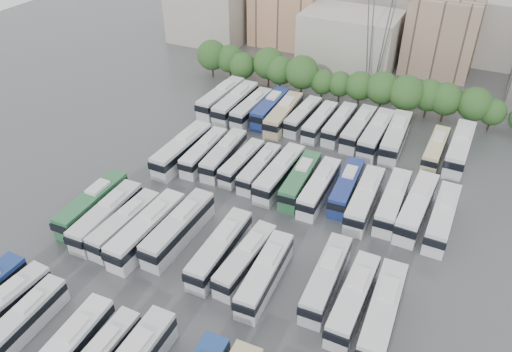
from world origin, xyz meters
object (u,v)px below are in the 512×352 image
at_px(bus_r2_s1, 182,149).
at_px(bus_r2_s3, 224,154).
at_px(bus_r1_s1, 107,216).
at_px(bus_r2_s7, 300,180).
at_px(bus_r1_s6, 220,249).
at_px(bus_r2_s13, 442,217).
at_px(bus_r1_s3, 147,229).
at_px(bus_r1_s7, 246,259).
at_px(bus_r2_s8, 319,187).
at_px(bus_r1_s11, 353,299).
at_px(bus_r3_s3, 270,108).
at_px(bus_r1_s0, 93,204).
at_px(bus_r2_s5, 260,168).
at_px(bus_r3_s7, 339,124).
at_px(bus_r3_s4, 284,114).
at_px(bus_r3_s6, 320,122).
at_px(bus_r3_s2, 252,108).
at_px(bus_r0_s1, 2,308).
at_px(bus_r3_s5, 303,116).
at_px(bus_r2_s4, 242,162).
at_px(bus_r0_s2, 23,321).
at_px(bus_r3_s0, 221,98).
at_px(bus_r2_s11, 393,201).
at_px(bus_r3_s10, 396,137).
at_px(bus_r3_s12, 436,149).
at_px(bus_r0_s4, 66,351).
at_px(bus_r2_s12, 417,207).
at_px(bus_r2_s6, 280,173).
at_px(bus_r1_s2, 125,224).
at_px(bus_r2_s10, 365,199).
at_px(bus_r3_s8, 359,128).
at_px(bus_r1_s10, 326,278).
at_px(bus_r1_s4, 179,228).
at_px(bus_r2_s9, 346,187).
at_px(bus_r1_s8, 265,274).
at_px(bus_r3_s1, 236,103).
at_px(bus_r3_s13, 460,148).

distance_m(bus_r2_s1, bus_r2_s3, 6.78).
relative_size(bus_r1_s1, bus_r2_s7, 1.04).
height_order(bus_r1_s6, bus_r2_s13, bus_r1_s6).
height_order(bus_r1_s3, bus_r1_s7, bus_r1_s3).
bearing_deg(bus_r2_s8, bus_r1_s7, -100.44).
xyz_separation_m(bus_r1_s11, bus_r3_s3, (-26.63, 37.17, 0.03)).
xyz_separation_m(bus_r1_s0, bus_r2_s5, (16.46, 17.98, -0.24)).
height_order(bus_r1_s6, bus_r3_s7, bus_r1_s6).
height_order(bus_r2_s5, bus_r3_s4, bus_r3_s4).
distance_m(bus_r1_s11, bus_r2_s5, 27.47).
bearing_deg(bus_r2_s1, bus_r3_s6, 49.27).
height_order(bus_r1_s3, bus_r3_s2, bus_r1_s3).
height_order(bus_r0_s1, bus_r3_s5, bus_r0_s1).
bearing_deg(bus_r2_s4, bus_r0_s2, -98.34).
bearing_deg(bus_r3_s0, bus_r3_s3, 4.95).
xyz_separation_m(bus_r2_s11, bus_r3_s10, (-3.53, 17.28, 0.18)).
height_order(bus_r1_s3, bus_r3_s12, bus_r1_s3).
height_order(bus_r0_s4, bus_r2_s12, bus_r2_s12).
bearing_deg(bus_r2_s4, bus_r3_s7, 63.79).
bearing_deg(bus_r2_s6, bus_r1_s2, -123.66).
bearing_deg(bus_r3_s12, bus_r1_s3, -127.97).
xyz_separation_m(bus_r1_s11, bus_r3_s7, (-13.47, 37.03, -0.08)).
distance_m(bus_r1_s0, bus_r2_s10, 37.01).
bearing_deg(bus_r3_s8, bus_r3_s10, -2.45).
relative_size(bus_r1_s2, bus_r3_s8, 0.96).
bearing_deg(bus_r2_s6, bus_r2_s4, 176.68).
xyz_separation_m(bus_r1_s10, bus_r2_s7, (-9.76, 16.72, -0.03)).
height_order(bus_r2_s1, bus_r3_s8, bus_r2_s1).
xyz_separation_m(bus_r1_s1, bus_r2_s10, (29.46, 18.24, 0.00)).
height_order(bus_r2_s5, bus_r3_s6, bus_r3_s6).
height_order(bus_r2_s8, bus_r2_s12, bus_r2_s12).
bearing_deg(bus_r2_s4, bus_r3_s5, 82.79).
height_order(bus_r1_s4, bus_r3_s0, bus_r3_s0).
height_order(bus_r1_s6, bus_r3_s10, bus_r3_s10).
distance_m(bus_r1_s2, bus_r1_s6, 13.39).
distance_m(bus_r2_s9, bus_r3_s4, 23.02).
xyz_separation_m(bus_r1_s8, bus_r3_s1, (-22.95, 36.70, 0.21)).
bearing_deg(bus_r2_s10, bus_r1_s1, -149.91).
relative_size(bus_r2_s10, bus_r3_s10, 0.94).
distance_m(bus_r2_s1, bus_r2_s8, 22.90).
height_order(bus_r0_s2, bus_r2_s10, bus_r2_s10).
height_order(bus_r0_s2, bus_r3_s0, bus_r3_s0).
distance_m(bus_r1_s0, bus_r2_s7, 29.09).
bearing_deg(bus_r3_s13, bus_r2_s4, -147.24).
xyz_separation_m(bus_r3_s1, bus_r3_s4, (9.70, -0.20, -0.06)).
height_order(bus_r1_s10, bus_r3_s3, bus_r3_s3).
bearing_deg(bus_r3_s0, bus_r3_s6, 1.16).
height_order(bus_r2_s13, bus_r3_s2, bus_r2_s13).
bearing_deg(bus_r0_s1, bus_r3_s7, 72.63).
relative_size(bus_r1_s7, bus_r3_s10, 0.85).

